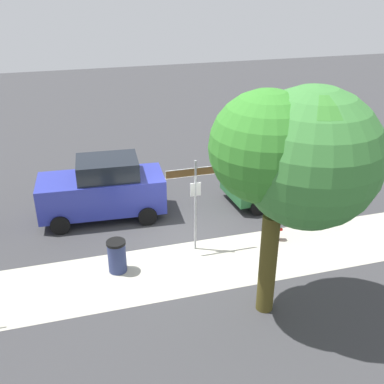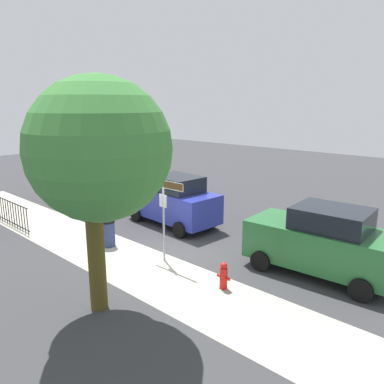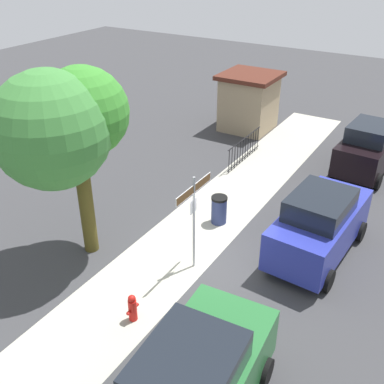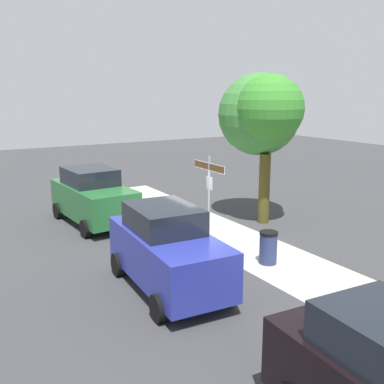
{
  "view_description": "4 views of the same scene",
  "coord_description": "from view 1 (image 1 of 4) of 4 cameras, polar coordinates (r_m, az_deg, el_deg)",
  "views": [
    {
      "loc": [
        2.99,
        11.85,
        7.78
      ],
      "look_at": [
        -0.2,
        0.63,
        2.09
      ],
      "focal_mm": 42.45,
      "sensor_mm": 36.0,
      "label": 1
    },
    {
      "loc": [
        -8.9,
        8.3,
        5.1
      ],
      "look_at": [
        -1.01,
        -0.26,
        2.32
      ],
      "focal_mm": 35.06,
      "sensor_mm": 36.0,
      "label": 2
    },
    {
      "loc": [
        -9.48,
        -5.09,
        8.48
      ],
      "look_at": [
        -0.21,
        0.56,
        2.38
      ],
      "focal_mm": 42.53,
      "sensor_mm": 36.0,
      "label": 3
    },
    {
      "loc": [
        11.64,
        -7.45,
        4.99
      ],
      "look_at": [
        -0.68,
        -0.06,
        1.75
      ],
      "focal_mm": 41.79,
      "sensor_mm": 36.0,
      "label": 4
    }
  ],
  "objects": [
    {
      "name": "ground_plane",
      "position": [
        14.49,
        -1.46,
        -6.49
      ],
      "size": [
        60.0,
        60.0,
        0.0
      ],
      "primitive_type": "plane",
      "color": "#38383A"
    },
    {
      "name": "sidewalk_strip",
      "position": [
        13.15,
        -8.62,
        -10.62
      ],
      "size": [
        24.0,
        2.6,
        0.0
      ],
      "primitive_type": "cube",
      "color": "#ADA999",
      "rests_on": "ground_plane"
    },
    {
      "name": "street_sign",
      "position": [
        13.22,
        0.43,
        0.54
      ],
      "size": [
        1.77,
        0.07,
        2.95
      ],
      "color": "#9EA0A5",
      "rests_on": "ground_plane"
    },
    {
      "name": "shade_tree",
      "position": [
        10.06,
        13.39,
        4.64
      ],
      "size": [
        3.77,
        3.16,
        5.71
      ],
      "color": "#4B421A",
      "rests_on": "ground_plane"
    },
    {
      "name": "car_green",
      "position": [
        17.28,
        11.6,
        2.54
      ],
      "size": [
        4.46,
        2.34,
        2.13
      ],
      "rotation": [
        0.0,
        0.0,
        0.07
      ],
      "color": "#256631",
      "rests_on": "ground_plane"
    },
    {
      "name": "car_blue",
      "position": [
        15.83,
        -11.11,
        0.38
      ],
      "size": [
        4.33,
        2.21,
        2.15
      ],
      "rotation": [
        0.0,
        0.0,
        -0.06
      ],
      "color": "#283199",
      "rests_on": "ground_plane"
    },
    {
      "name": "fire_hydrant",
      "position": [
        14.74,
        10.54,
        -4.61
      ],
      "size": [
        0.42,
        0.22,
        0.78
      ],
      "color": "red",
      "rests_on": "ground_plane"
    },
    {
      "name": "trash_bin",
      "position": [
        13.18,
        -9.41,
        -7.95
      ],
      "size": [
        0.55,
        0.55,
        0.98
      ],
      "color": "navy",
      "rests_on": "ground_plane"
    }
  ]
}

